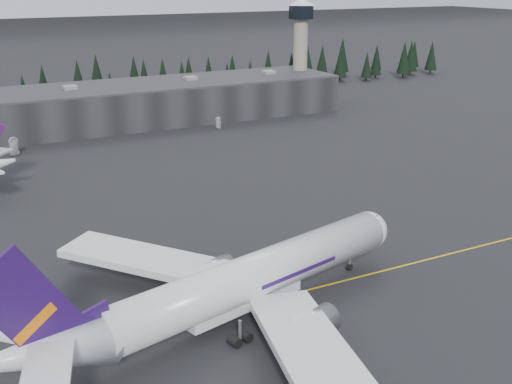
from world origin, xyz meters
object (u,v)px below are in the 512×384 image
gse_vehicle_b (219,127)px  jet_main (225,289)px  control_tower (301,40)px  terminal (104,106)px  gse_vehicle_a (14,153)px

gse_vehicle_b → jet_main: bearing=-56.3°
jet_main → control_tower: bearing=40.9°
terminal → gse_vehicle_a: bearing=-142.0°
gse_vehicle_a → gse_vehicle_b: bearing=-15.8°
control_tower → terminal: bearing=-177.7°
gse_vehicle_a → gse_vehicle_b: gse_vehicle_a is taller
jet_main → gse_vehicle_a: (-12.92, 106.34, -4.99)m
terminal → gse_vehicle_b: (30.76, -20.87, -5.64)m
terminal → jet_main: size_ratio=2.37×
control_tower → gse_vehicle_b: size_ratio=9.78×
gse_vehicle_a → jet_main: bearing=-102.1°
terminal → gse_vehicle_b: size_ratio=41.53×
terminal → control_tower: control_tower is taller
control_tower → jet_main: control_tower is taller
control_tower → gse_vehicle_a: size_ratio=7.32×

